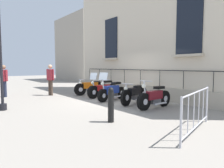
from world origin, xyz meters
TOP-DOWN VIEW (x-y plane):
  - ground_plane at (0.00, 0.00)m, footprint 60.00×60.00m
  - building_facade at (-2.51, 0.00)m, footprint 0.82×12.48m
  - motorcycle_orange at (-0.49, -2.42)m, footprint 2.09×0.67m
  - motorcycle_red at (-0.54, -1.24)m, footprint 2.18×0.73m
  - motorcycle_blue at (-0.26, -0.06)m, footprint 1.95×0.74m
  - motorcycle_black at (-0.55, 1.22)m, footprint 2.10×0.84m
  - motorcycle_maroon at (-0.46, 2.46)m, footprint 1.93×0.57m
  - lamppost at (4.39, -0.70)m, footprint 0.35×0.35m
  - crowd_barrier at (1.01, 5.14)m, footprint 2.42×0.81m
  - bollard at (2.14, 3.09)m, footprint 0.18×0.18m
  - pedestrian_standing at (1.48, -3.54)m, footprint 0.34×0.50m
  - pedestrian_walking at (3.69, -4.41)m, footprint 0.33×0.50m
  - distant_building at (-6.39, -13.79)m, footprint 4.03×7.30m

SIDE VIEW (x-z plane):
  - ground_plane at x=0.00m, z-range 0.00..0.00m
  - motorcycle_maroon at x=-0.46m, z-range -0.15..0.97m
  - motorcycle_red at x=-0.54m, z-range -0.25..1.07m
  - motorcycle_black at x=-0.55m, z-range -0.04..0.89m
  - motorcycle_blue at x=-0.26m, z-range -0.25..1.11m
  - motorcycle_orange at x=-0.49m, z-range -0.03..0.89m
  - bollard at x=2.14m, z-range 0.00..1.04m
  - crowd_barrier at x=1.01m, z-range 0.04..1.09m
  - pedestrian_walking at x=3.69m, z-range 0.12..1.83m
  - pedestrian_standing at x=1.48m, z-range 0.12..1.86m
  - lamppost at x=4.39m, z-range 0.42..5.17m
  - building_facade at x=-2.51m, z-range -0.10..6.89m
  - distant_building at x=-6.39m, z-range 0.00..7.22m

